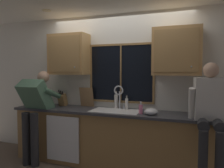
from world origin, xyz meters
TOP-DOWN VIEW (x-y plane):
  - back_wall at (0.00, 0.06)m, footprint 5.81×0.12m
  - ceiling_downlight_left at (-1.02, -0.60)m, footprint 0.14×0.14m
  - window_glass at (0.06, -0.01)m, footprint 1.10×0.02m
  - window_frame_top at (0.06, -0.02)m, footprint 1.17×0.02m
  - window_frame_bottom at (0.06, -0.02)m, footprint 1.17×0.02m
  - window_frame_left at (-0.51, -0.02)m, footprint 0.03×0.02m
  - window_frame_right at (0.62, -0.02)m, footprint 0.03×0.02m
  - window_mullion_center at (0.06, -0.02)m, footprint 0.02×0.02m
  - lower_cabinet_run at (0.00, -0.29)m, footprint 3.41×0.58m
  - countertop at (0.00, -0.31)m, footprint 3.47×0.62m
  - dishwasher_front at (-0.75, -0.61)m, footprint 0.60×0.02m
  - upper_cabinet_left at (-0.88, -0.17)m, footprint 0.71×0.36m
  - upper_cabinet_right at (0.99, -0.17)m, footprint 0.71×0.36m
  - sink at (0.06, -0.30)m, footprint 0.80×0.46m
  - faucet at (0.06, -0.12)m, footprint 0.18×0.09m
  - person_standing at (-1.27, -0.62)m, footprint 0.53×0.69m
  - person_sitting_on_counter at (1.45, -0.57)m, footprint 0.54×0.62m
  - knife_block at (-1.02, -0.17)m, footprint 0.12×0.18m
  - cutting_board at (-0.57, -0.09)m, footprint 0.26×0.09m
  - mixing_bowl at (0.66, -0.42)m, footprint 0.20×0.20m
  - soap_dispenser at (0.50, -0.40)m, footprint 0.06×0.07m
  - bottle_green_glass at (0.20, -0.13)m, footprint 0.05×0.05m
  - bottle_tall_clear at (-0.02, -0.06)m, footprint 0.07×0.07m

SIDE VIEW (x-z plane):
  - lower_cabinet_run at x=0.00m, z-range 0.00..0.88m
  - dishwasher_front at x=-0.75m, z-range 0.09..0.83m
  - sink at x=0.06m, z-range 0.72..0.93m
  - countertop at x=0.00m, z-range 0.88..0.92m
  - person_standing at x=-1.27m, z-range 0.18..1.74m
  - mixing_bowl at x=0.66m, z-range 0.91..1.02m
  - soap_dispenser at x=0.50m, z-range 0.90..1.09m
  - bottle_green_glass at x=0.20m, z-range 0.90..1.14m
  - knife_block at x=-1.02m, z-range 0.87..1.19m
  - window_frame_bottom at x=0.06m, z-range 1.01..1.05m
  - bottle_tall_clear at x=-0.02m, z-range 0.89..1.20m
  - cutting_board at x=-0.57m, z-range 0.92..1.27m
  - person_sitting_on_counter at x=1.45m, z-range 0.47..1.73m
  - faucet at x=0.06m, z-range 0.97..1.37m
  - back_wall at x=0.00m, z-range 0.00..2.55m
  - window_glass at x=0.06m, z-range 1.05..2.00m
  - window_frame_left at x=-0.51m, z-range 1.05..2.00m
  - window_frame_right at x=0.62m, z-range 1.05..2.00m
  - window_mullion_center at x=0.06m, z-range 1.05..2.00m
  - upper_cabinet_left at x=-0.88m, z-range 1.50..2.22m
  - upper_cabinet_right at x=0.99m, z-range 1.50..2.22m
  - window_frame_top at x=0.06m, z-range 2.00..2.04m
  - ceiling_downlight_left at x=-1.02m, z-range 2.54..2.55m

